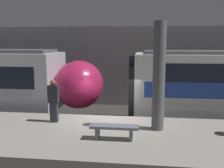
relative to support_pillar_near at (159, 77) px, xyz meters
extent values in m
plane|color=#33302D|center=(-1.86, 1.46, -2.95)|extent=(120.00, 120.00, 0.00)
cube|color=gray|center=(-1.86, -0.63, -2.40)|extent=(40.00, 4.19, 1.12)
cube|color=gray|center=(-1.86, 7.88, -0.43)|extent=(50.00, 0.15, 5.05)
cylinder|color=#56565B|center=(0.00, 0.00, 0.00)|extent=(0.42, 0.42, 3.67)
ellipsoid|color=#B21E4C|center=(-3.70, 3.75, -0.96)|extent=(2.42, 2.64, 2.38)
sphere|color=#F2EFCC|center=(-2.75, 3.75, -1.38)|extent=(0.20, 0.20, 0.20)
cube|color=black|center=(-1.02, 3.75, -1.04)|extent=(0.25, 2.82, 2.26)
cube|color=black|center=(-1.02, 3.75, 0.09)|extent=(0.25, 2.53, 0.91)
sphere|color=#EA4C42|center=(-1.18, 3.11, -1.44)|extent=(0.18, 0.18, 0.18)
sphere|color=#EA4C42|center=(-1.18, 4.40, -1.44)|extent=(0.18, 0.18, 0.18)
cube|color=#2D2D38|center=(-3.82, 0.37, -1.46)|extent=(0.28, 0.20, 0.75)
cube|color=#232328|center=(-3.82, 0.37, -0.76)|extent=(0.38, 0.24, 0.65)
sphere|color=brown|center=(-3.82, 0.37, -0.33)|extent=(0.21, 0.21, 0.21)
cube|color=slate|center=(-1.90, -1.13, -1.63)|extent=(0.10, 0.32, 0.41)
cube|color=slate|center=(-0.85, -1.13, -1.63)|extent=(0.10, 0.32, 0.41)
cube|color=slate|center=(-1.38, -1.13, -1.43)|extent=(1.50, 0.40, 0.08)
camera|label=1|loc=(-0.50, -8.82, 1.18)|focal=42.00mm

